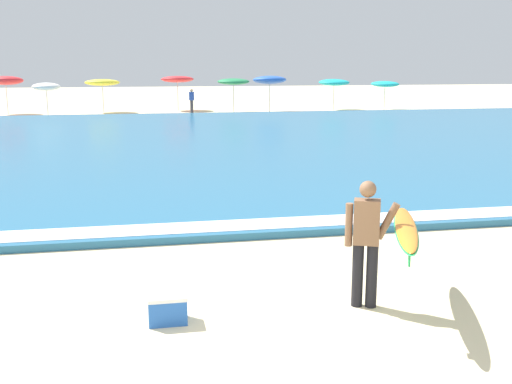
% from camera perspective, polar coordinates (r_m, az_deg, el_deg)
% --- Properties ---
extents(ground_plane, '(160.00, 160.00, 0.00)m').
position_cam_1_polar(ground_plane, '(7.24, 2.72, -14.44)').
color(ground_plane, beige).
extents(sea, '(120.00, 28.00, 0.14)m').
position_cam_1_polar(sea, '(24.90, -7.32, 4.64)').
color(sea, teal).
rests_on(sea, ground).
extents(surf_foam, '(120.00, 0.80, 0.01)m').
position_cam_1_polar(surf_foam, '(11.77, -2.97, -3.18)').
color(surf_foam, white).
rests_on(surf_foam, sea).
extents(surfer_with_board, '(1.34, 2.47, 1.73)m').
position_cam_1_polar(surfer_with_board, '(8.16, 11.97, -3.87)').
color(surfer_with_board, black).
rests_on(surfer_with_board, ground).
extents(beach_umbrella_0, '(2.18, 2.21, 2.48)m').
position_cam_1_polar(beach_umbrella_0, '(42.33, -22.47, 9.65)').
color(beach_umbrella_0, beige).
rests_on(beach_umbrella_0, ground).
extents(beach_umbrella_1, '(1.72, 1.72, 2.03)m').
position_cam_1_polar(beach_umbrella_1, '(40.52, -19.11, 9.32)').
color(beach_umbrella_1, beige).
rests_on(beach_umbrella_1, ground).
extents(beach_umbrella_2, '(2.27, 2.29, 2.24)m').
position_cam_1_polar(beach_umbrella_2, '(41.88, -14.24, 9.94)').
color(beach_umbrella_2, beige).
rests_on(beach_umbrella_2, ground).
extents(beach_umbrella_3, '(2.24, 2.26, 2.40)m').
position_cam_1_polar(beach_umbrella_3, '(42.80, -7.39, 10.46)').
color(beach_umbrella_3, beige).
rests_on(beach_umbrella_3, ground).
extents(beach_umbrella_4, '(2.14, 2.14, 2.23)m').
position_cam_1_polar(beach_umbrella_4, '(41.09, -2.14, 10.32)').
color(beach_umbrella_4, beige).
rests_on(beach_umbrella_4, ground).
extents(beach_umbrella_5, '(2.25, 2.27, 2.44)m').
position_cam_1_polar(beach_umbrella_5, '(41.41, 1.28, 10.48)').
color(beach_umbrella_5, beige).
rests_on(beach_umbrella_5, ground).
extents(beach_umbrella_6, '(2.15, 2.17, 2.16)m').
position_cam_1_polar(beach_umbrella_6, '(43.45, 7.34, 10.17)').
color(beach_umbrella_6, beige).
rests_on(beach_umbrella_6, ground).
extents(beach_umbrella_7, '(1.97, 1.98, 2.02)m').
position_cam_1_polar(beach_umbrella_7, '(44.13, 12.02, 9.88)').
color(beach_umbrella_7, beige).
rests_on(beach_umbrella_7, ground).
extents(beachgoer_near_row_left, '(0.32, 0.20, 1.58)m').
position_cam_1_polar(beachgoer_near_row_left, '(40.25, -6.07, 8.57)').
color(beachgoer_near_row_left, '#383842').
rests_on(beachgoer_near_row_left, ground).
extents(cooler_box, '(0.49, 0.35, 0.37)m').
position_cam_1_polar(cooler_box, '(7.90, -8.32, -10.76)').
color(cooler_box, blue).
rests_on(cooler_box, ground).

